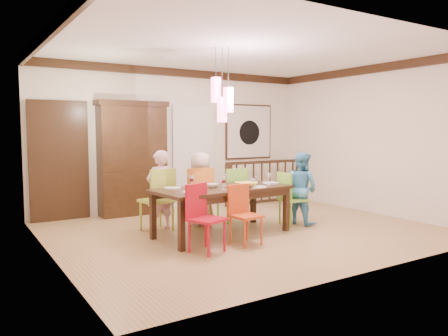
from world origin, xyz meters
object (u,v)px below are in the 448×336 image
china_hutch (133,158)px  balustrade (266,181)px  person_far_mid (201,189)px  chair_far_left (156,195)px  dining_table (222,193)px  person_far_left (160,190)px  person_end_right (301,188)px  chair_end_right (293,195)px

china_hutch → balustrade: bearing=-6.6°
person_far_mid → chair_far_left: bearing=-10.0°
chair_far_left → balustrade: 3.40m
dining_table → person_far_left: bearing=124.1°
chair_far_left → person_far_left: 0.12m
chair_far_left → china_hutch: (0.19, 1.58, 0.52)m
dining_table → chair_far_left: 1.10m
person_far_left → chair_far_left: bearing=23.5°
person_far_mid → balustrade: bearing=-165.2°
person_far_mid → person_end_right: same height
chair_end_right → person_far_left: person_far_left is taller
person_end_right → chair_far_left: bearing=60.4°
china_hutch → person_far_left: size_ratio=1.68×
dining_table → person_far_left: person_far_left is taller
dining_table → chair_far_left: (-0.77, 0.79, -0.08)m
person_far_left → person_end_right: size_ratio=1.04×
balustrade → person_far_mid: bearing=-151.6°
chair_end_right → china_hutch: 3.18m
chair_end_right → person_far_left: size_ratio=0.70×
dining_table → chair_end_right: (1.43, -0.03, -0.14)m
dining_table → person_far_left: 1.08m
dining_table → person_far_mid: person_far_mid is taller
chair_end_right → china_hutch: bearing=46.8°
china_hutch → chair_end_right: bearing=-50.1°
chair_far_left → person_far_mid: 0.84m
dining_table → person_far_mid: bearing=79.6°
dining_table → person_end_right: (1.60, -0.04, -0.04)m
balustrade → person_far_left: person_far_left is taller
person_far_left → person_far_mid: size_ratio=1.04×
china_hutch → person_far_left: china_hutch is taller
balustrade → person_far_mid: (-2.32, -1.19, 0.13)m
dining_table → chair_far_left: bearing=129.1°
china_hutch → person_far_mid: bearing=-67.0°
chair_end_right → chair_far_left: bearing=76.3°
dining_table → balustrade: bearing=35.0°
china_hutch → person_far_mid: size_ratio=1.74×
chair_far_left → dining_table: bearing=125.5°
person_end_right → balustrade: bearing=-31.4°
person_far_mid → chair_end_right: bearing=135.1°
china_hutch → person_end_right: 3.28m
china_hutch → chair_far_left: bearing=-96.8°
chair_end_right → dining_table: bearing=95.5°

